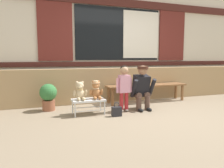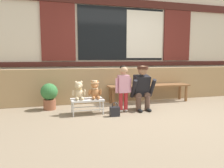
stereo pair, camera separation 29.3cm
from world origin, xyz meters
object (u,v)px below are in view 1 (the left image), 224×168
teddy_bear_with_hat (96,90)px  child_standing (124,83)px  wooden_bench_long (147,87)px  handbag_on_ground (117,111)px  potted_plant (48,95)px  teddy_bear_plain (80,91)px  adult_crouching (142,87)px  small_display_bench (88,101)px

teddy_bear_with_hat → child_standing: child_standing is taller
wooden_bench_long → handbag_on_ground: wooden_bench_long is taller
teddy_bear_with_hat → wooden_bench_long: bearing=24.5°
wooden_bench_long → potted_plant: (-2.40, -0.11, -0.05)m
teddy_bear_plain → potted_plant: bearing=134.4°
adult_crouching → handbag_on_ground: bearing=-155.1°
teddy_bear_with_hat → adult_crouching: bearing=-0.0°
wooden_bench_long → adult_crouching: 0.86m
small_display_bench → teddy_bear_with_hat: (0.16, 0.00, 0.21)m
wooden_bench_long → teddy_bear_plain: teddy_bear_plain is taller
teddy_bear_plain → handbag_on_ground: (0.64, -0.33, -0.37)m
handbag_on_ground → potted_plant: (-1.20, 0.90, 0.23)m
small_display_bench → handbag_on_ground: small_display_bench is taller
teddy_bear_with_hat → potted_plant: bearing=146.9°
child_standing → adult_crouching: size_ratio=1.01×
wooden_bench_long → teddy_bear_with_hat: (-1.52, -0.69, 0.10)m
teddy_bear_plain → teddy_bear_with_hat: (0.32, 0.00, 0.01)m
teddy_bear_plain → child_standing: size_ratio=0.38×
adult_crouching → handbag_on_ground: (-0.70, -0.33, -0.38)m
teddy_bear_with_hat → handbag_on_ground: 0.59m
handbag_on_ground → potted_plant: bearing=143.1°
handbag_on_ground → potted_plant: potted_plant is taller
teddy_bear_with_hat → potted_plant: size_ratio=0.64×
small_display_bench → potted_plant: (-0.73, 0.58, 0.06)m
teddy_bear_with_hat → potted_plant: teddy_bear_with_hat is taller
child_standing → potted_plant: size_ratio=1.68×
child_standing → handbag_on_ground: size_ratio=3.52×
teddy_bear_plain → child_standing: 0.92m
child_standing → small_display_bench: bearing=177.8°
wooden_bench_long → teddy_bear_with_hat: size_ratio=5.78×
teddy_bear_with_hat → adult_crouching: (1.02, -0.00, 0.01)m
child_standing → handbag_on_ground: child_standing is taller
teddy_bear_with_hat → handbag_on_ground: bearing=-45.9°
teddy_bear_with_hat → teddy_bear_plain: bearing=-179.9°
teddy_bear_plain → teddy_bear_with_hat: bearing=0.1°
handbag_on_ground → potted_plant: 1.52m
adult_crouching → teddy_bear_with_hat: bearing=180.0°
teddy_bear_plain → teddy_bear_with_hat: same height
teddy_bear_with_hat → adult_crouching: size_ratio=0.38×
wooden_bench_long → teddy_bear_plain: (-1.84, -0.69, 0.09)m
wooden_bench_long → handbag_on_ground: size_ratio=7.72×
child_standing → potted_plant: 1.62m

